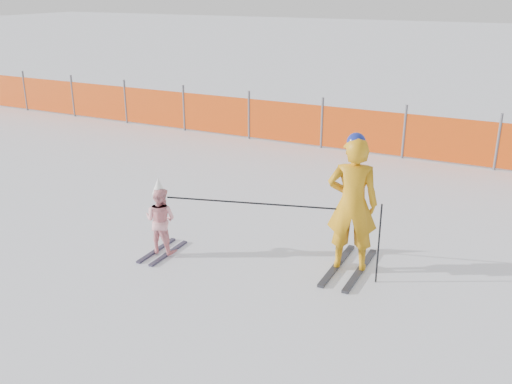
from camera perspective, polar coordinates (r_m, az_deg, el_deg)
ground at (r=8.18m, az=-1.58°, el=-7.68°), size 120.00×120.00×0.00m
adult at (r=7.87m, az=9.62°, el=-1.16°), size 0.79×1.38×1.99m
child at (r=8.53m, az=-9.53°, el=-2.71°), size 0.52×0.91×1.19m
ski_poles at (r=7.90m, az=3.43°, el=-2.34°), size 3.02×0.71×1.14m
safety_fence at (r=15.54m, az=-5.35°, el=7.92°), size 17.34×0.06×1.25m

